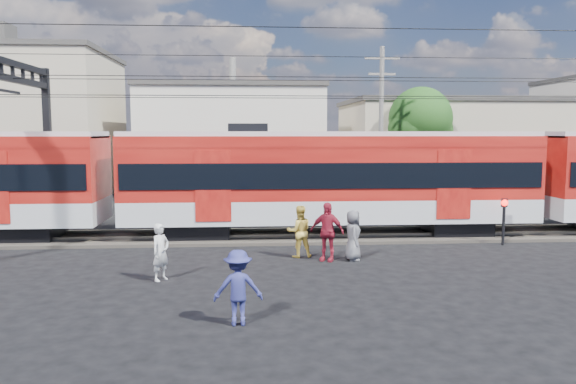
% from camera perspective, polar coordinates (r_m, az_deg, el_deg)
% --- Properties ---
extents(ground, '(120.00, 120.00, 0.00)m').
position_cam_1_polar(ground, '(14.52, -0.58, -10.55)').
color(ground, black).
rests_on(ground, ground).
extents(track_bed, '(70.00, 3.40, 0.12)m').
position_cam_1_polar(track_bed, '(22.28, -1.77, -4.47)').
color(track_bed, '#2D2823').
rests_on(track_bed, ground).
extents(rail_near, '(70.00, 0.12, 0.12)m').
position_cam_1_polar(rail_near, '(21.52, -1.70, -4.53)').
color(rail_near, '#59544C').
rests_on(rail_near, track_bed).
extents(rail_far, '(70.00, 0.12, 0.12)m').
position_cam_1_polar(rail_far, '(22.99, -1.84, -3.83)').
color(rail_far, '#59544C').
rests_on(rail_far, track_bed).
extents(commuter_train, '(50.30, 3.08, 4.17)m').
position_cam_1_polar(commuter_train, '(22.20, 4.79, 1.57)').
color(commuter_train, black).
rests_on(commuter_train, ground).
extents(catenary, '(70.00, 9.30, 7.52)m').
position_cam_1_polar(catenary, '(23.27, -23.86, 8.02)').
color(catenary, black).
rests_on(catenary, ground).
extents(building_west, '(14.28, 10.20, 9.30)m').
position_cam_1_polar(building_west, '(41.20, -27.21, 6.17)').
color(building_west, tan).
rests_on(building_west, ground).
extents(building_midwest, '(12.24, 12.24, 7.30)m').
position_cam_1_polar(building_midwest, '(40.90, -5.60, 5.43)').
color(building_midwest, beige).
rests_on(building_midwest, ground).
extents(building_mideast, '(16.32, 10.20, 6.30)m').
position_cam_1_polar(building_mideast, '(40.68, 17.50, 4.46)').
color(building_mideast, tan).
rests_on(building_mideast, ground).
extents(utility_pole_mid, '(1.80, 0.24, 8.50)m').
position_cam_1_polar(utility_pole_mid, '(29.67, 9.43, 6.79)').
color(utility_pole_mid, slate).
rests_on(utility_pole_mid, ground).
extents(tree_near, '(3.82, 3.64, 6.72)m').
position_cam_1_polar(tree_near, '(33.50, 13.55, 6.84)').
color(tree_near, '#382619').
rests_on(tree_near, ground).
extents(pedestrian_a, '(0.66, 0.70, 1.61)m').
position_cam_1_polar(pedestrian_a, '(16.21, -12.81, -5.98)').
color(pedestrian_a, silver).
rests_on(pedestrian_a, ground).
extents(pedestrian_b, '(0.91, 0.75, 1.73)m').
position_cam_1_polar(pedestrian_b, '(18.67, 1.16, -4.03)').
color(pedestrian_b, gold).
rests_on(pedestrian_b, ground).
extents(pedestrian_c, '(1.09, 0.65, 1.65)m').
position_cam_1_polar(pedestrian_c, '(12.33, -5.09, -9.64)').
color(pedestrian_c, navy).
rests_on(pedestrian_c, ground).
extents(pedestrian_d, '(1.21, 0.91, 1.91)m').
position_cam_1_polar(pedestrian_d, '(18.19, 3.98, -4.04)').
color(pedestrian_d, maroon).
rests_on(pedestrian_d, ground).
extents(pedestrian_e, '(0.59, 0.84, 1.64)m').
position_cam_1_polar(pedestrian_e, '(18.36, 6.62, -4.40)').
color(pedestrian_e, '#515156').
rests_on(pedestrian_e, ground).
extents(crossing_signal, '(0.25, 0.25, 1.73)m').
position_cam_1_polar(crossing_signal, '(22.05, 21.09, -1.99)').
color(crossing_signal, black).
rests_on(crossing_signal, ground).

